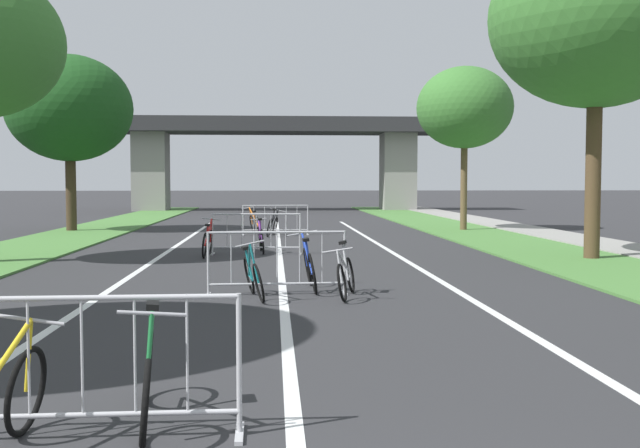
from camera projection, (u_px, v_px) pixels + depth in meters
The scene contains 22 objects.
grass_verge_left at pixel (68, 237), 24.25m from camera, with size 3.03×55.11×0.05m, color #477A38.
grass_verge_right at pixel (481, 235), 25.12m from camera, with size 3.03×55.11×0.05m, color #477A38.
sidewalk_path_right at pixel (553, 235), 25.28m from camera, with size 1.98×55.11×0.08m, color gray.
lane_stripe_center at pixel (280, 257), 18.11m from camera, with size 0.14×31.88×0.01m, color silver.
lane_stripe_right_lane at pixel (399, 256), 18.30m from camera, with size 0.14×31.88×0.01m, color silver.
lane_stripe_left_lane at pixel (158, 258), 17.92m from camera, with size 0.14×31.88×0.01m, color silver.
overpass_bridge at pixel (276, 142), 47.36m from camera, with size 23.04×4.20×5.88m.
tree_left_maple_mid at pixel (69, 109), 27.16m from camera, with size 4.60×4.60×6.51m.
tree_right_pine_far at pixel (597, 17), 17.20m from camera, with size 4.97×4.97×7.81m.
tree_right_oak_mid at pixel (465, 108), 27.59m from camera, with size 3.59×3.59×6.15m.
crowd_barrier_nearest at pixel (82, 369), 5.30m from camera, with size 2.31×0.47×1.05m.
crowd_barrier_second at pixel (277, 263), 12.12m from camera, with size 2.31×0.52×1.05m.
crowd_barrier_third at pixel (256, 234), 18.83m from camera, with size 2.32×0.57×1.05m.
crowd_barrier_fourth at pixel (276, 220), 25.59m from camera, with size 2.32×0.55×1.05m.
bicycle_silver_0 at pixel (346, 276), 11.86m from camera, with size 0.67×1.57×0.90m.
bicycle_blue_1 at pixel (310, 268), 12.66m from camera, with size 0.54×1.77×1.00m.
bicycle_purple_2 at pixel (261, 238), 19.32m from camera, with size 0.43×1.67×0.92m.
bicycle_orange_4 at pixel (255, 224), 25.90m from camera, with size 0.76×1.71×1.00m.
bicycle_green_5 at pixel (147, 377), 5.70m from camera, with size 0.53×1.68×0.97m.
bicycle_black_6 at pixel (273, 225), 25.14m from camera, with size 0.71×1.72×0.95m.
bicycle_red_7 at pixel (208, 242), 18.31m from camera, with size 0.50×1.59×0.95m.
bicycle_teal_8 at pixel (253, 276), 11.71m from camera, with size 0.49×1.61×0.97m.
Camera 1 is at (-0.15, -2.12, 1.86)m, focal length 41.50 mm.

